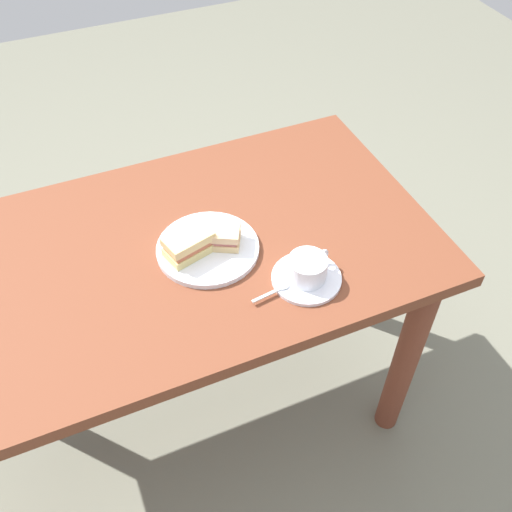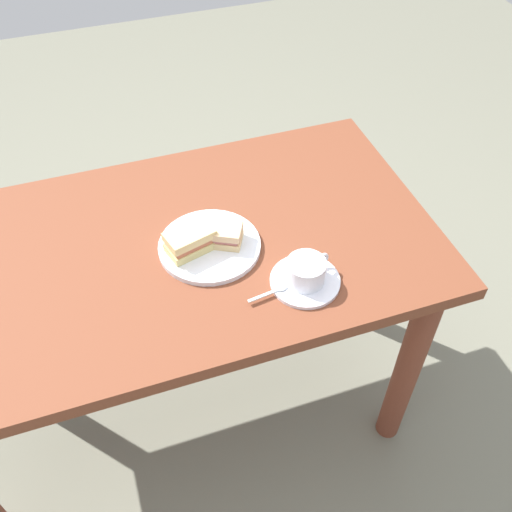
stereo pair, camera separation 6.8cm
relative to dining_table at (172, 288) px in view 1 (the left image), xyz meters
name	(u,v)px [view 1 (the left image)]	position (x,y,z in m)	size (l,w,h in m)	color
ground_plane	(192,409)	(0.00, 0.00, -0.64)	(6.00, 6.00, 0.00)	#6B6B5B
dining_table	(172,288)	(0.00, 0.00, 0.00)	(1.33, 0.73, 0.78)	brown
sandwich_plate	(208,248)	(-0.10, 0.04, 0.14)	(0.25, 0.25, 0.01)	white
sandwich_front	(213,236)	(-0.11, 0.03, 0.17)	(0.15, 0.12, 0.05)	#DAB87C
sandwich_back	(188,244)	(-0.05, 0.04, 0.18)	(0.13, 0.10, 0.06)	#D2BF75
coffee_saucer	(306,278)	(-0.27, 0.21, 0.14)	(0.16, 0.16, 0.01)	white
coffee_cup	(308,268)	(-0.27, 0.21, 0.18)	(0.11, 0.09, 0.06)	white
spoon	(277,290)	(-0.19, 0.22, 0.15)	(0.10, 0.03, 0.01)	silver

